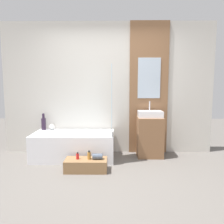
% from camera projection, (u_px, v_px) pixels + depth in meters
% --- Properties ---
extents(ground_plane, '(12.00, 12.00, 0.00)m').
position_uv_depth(ground_plane, '(105.00, 186.00, 2.98)').
color(ground_plane, '#605B56').
extents(wall_tiled_back, '(4.20, 0.06, 2.60)m').
position_uv_depth(wall_tiled_back, '(108.00, 89.00, 4.39)').
color(wall_tiled_back, beige).
rests_on(wall_tiled_back, ground_plane).
extents(wall_wood_accent, '(0.76, 0.04, 2.60)m').
position_uv_depth(wall_wood_accent, '(149.00, 88.00, 4.33)').
color(wall_wood_accent, brown).
rests_on(wall_wood_accent, ground_plane).
extents(bathtub, '(1.49, 0.76, 0.48)m').
position_uv_depth(bathtub, '(74.00, 145.00, 4.10)').
color(bathtub, white).
rests_on(bathtub, ground_plane).
extents(glass_shower_screen, '(0.01, 0.45, 1.24)m').
position_uv_depth(glass_shower_screen, '(112.00, 100.00, 3.86)').
color(glass_shower_screen, silver).
rests_on(glass_shower_screen, bathtub).
extents(wooden_step_bench, '(0.67, 0.32, 0.19)m').
position_uv_depth(wooden_step_bench, '(86.00, 165.00, 3.50)').
color(wooden_step_bench, olive).
rests_on(wooden_step_bench, ground_plane).
extents(vanity_cabinet, '(0.48, 0.44, 0.76)m').
position_uv_depth(vanity_cabinet, '(150.00, 137.00, 4.21)').
color(vanity_cabinet, brown).
rests_on(vanity_cabinet, ground_plane).
extents(sink, '(0.45, 0.31, 0.30)m').
position_uv_depth(sink, '(150.00, 114.00, 4.15)').
color(sink, white).
rests_on(sink, vanity_cabinet).
extents(vase_tall_dark, '(0.09, 0.09, 0.33)m').
position_uv_depth(vase_tall_dark, '(44.00, 123.00, 4.34)').
color(vase_tall_dark, '#2D1E33').
rests_on(vase_tall_dark, bathtub).
extents(vase_round_light, '(0.11, 0.11, 0.11)m').
position_uv_depth(vase_round_light, '(52.00, 127.00, 4.34)').
color(vase_round_light, silver).
rests_on(vase_round_light, bathtub).
extents(bottle_soap_primary, '(0.05, 0.05, 0.11)m').
position_uv_depth(bottle_soap_primary, '(78.00, 156.00, 3.49)').
color(bottle_soap_primary, red).
rests_on(bottle_soap_primary, wooden_step_bench).
extents(bottle_soap_secondary, '(0.05, 0.05, 0.14)m').
position_uv_depth(bottle_soap_secondary, '(89.00, 155.00, 3.48)').
color(bottle_soap_secondary, '#B2752D').
rests_on(bottle_soap_secondary, wooden_step_bench).
extents(towel_roll, '(0.16, 0.09, 0.09)m').
position_uv_depth(towel_roll, '(97.00, 156.00, 3.48)').
color(towel_roll, '#4C5666').
rests_on(towel_roll, wooden_step_bench).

